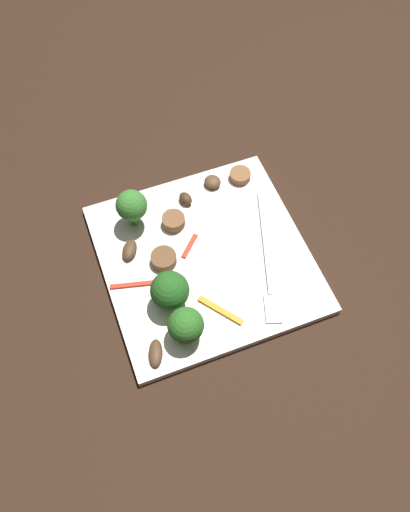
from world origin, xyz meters
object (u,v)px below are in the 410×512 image
object	(u,v)px
mushroom_3	(186,199)
pepper_strip_0	(190,246)
pepper_strip_1	(134,285)
mushroom_0	(156,353)
sausage_slice_2	(164,259)
pepper_strip_2	(220,310)
broccoli_floret_2	(170,291)
sausage_slice_0	(240,176)
broccoli_floret_0	(186,325)
mushroom_2	(212,182)
plate	(205,258)
sausage_slice_1	(174,221)
broccoli_floret_1	(131,206)
fork	(268,264)
mushroom_1	(130,250)

from	to	relation	value
mushroom_3	pepper_strip_0	world-z (taller)	mushroom_3
pepper_strip_1	mushroom_0	bearing A→B (deg)	-1.43
sausage_slice_2	pepper_strip_2	bearing A→B (deg)	25.43
broccoli_floret_2	sausage_slice_0	size ratio (longest dim) A/B	1.97
broccoli_floret_0	mushroom_3	world-z (taller)	broccoli_floret_0
broccoli_floret_2	mushroom_3	distance (m)	0.15
mushroom_2	mushroom_3	xyz separation A→B (m)	(0.01, -0.04, 0.00)
plate	sausage_slice_1	xyz separation A→B (m)	(-0.06, -0.02, 0.01)
plate	pepper_strip_1	xyz separation A→B (m)	(0.01, -0.09, 0.01)
sausage_slice_1	pepper_strip_1	distance (m)	0.10
mushroom_0	broccoli_floret_1	bearing A→B (deg)	170.48
pepper_strip_2	pepper_strip_0	bearing A→B (deg)	-177.70
plate	broccoli_floret_0	size ratio (longest dim) A/B	4.85
mushroom_0	pepper_strip_0	xyz separation A→B (m)	(-0.12, 0.08, -0.00)
fork	pepper_strip_0	distance (m)	0.10
broccoli_floret_0	pepper_strip_1	bearing A→B (deg)	-155.60
broccoli_floret_0	pepper_strip_0	world-z (taller)	broccoli_floret_0
broccoli_floret_1	broccoli_floret_2	xyz separation A→B (m)	(0.12, 0.01, -0.01)
sausage_slice_0	mushroom_1	world-z (taller)	same
sausage_slice_0	fork	bearing A→B (deg)	-8.38
broccoli_floret_1	sausage_slice_1	size ratio (longest dim) A/B	2.04
pepper_strip_1	broccoli_floret_2	bearing A→B (deg)	42.60
mushroom_0	pepper_strip_0	size ratio (longest dim) A/B	0.91
sausage_slice_0	pepper_strip_2	xyz separation A→B (m)	(0.17, -0.09, -0.00)
sausage_slice_0	mushroom_3	world-z (taller)	mushroom_3
broccoli_floret_2	pepper_strip_2	bearing A→B (deg)	58.77
broccoli_floret_1	mushroom_3	world-z (taller)	broccoli_floret_1
sausage_slice_0	mushroom_0	bearing A→B (deg)	-43.12
sausage_slice_0	pepper_strip_0	world-z (taller)	sausage_slice_0
pepper_strip_2	plate	bearing A→B (deg)	172.94
sausage_slice_0	pepper_strip_2	size ratio (longest dim) A/B	0.47
mushroom_0	mushroom_3	bearing A→B (deg)	151.22
sausage_slice_1	sausage_slice_0	bearing A→B (deg)	109.72
mushroom_0	mushroom_3	xyz separation A→B (m)	(-0.18, 0.10, 0.00)
broccoli_floret_0	plate	bearing A→B (deg)	147.85
sausage_slice_1	mushroom_0	xyz separation A→B (m)	(0.15, -0.07, -0.00)
plate	broccoli_floret_0	distance (m)	0.11
pepper_strip_2	fork	bearing A→B (deg)	115.45
broccoli_floret_2	plate	bearing A→B (deg)	127.16
broccoli_floret_1	mushroom_3	distance (m)	0.08
broccoli_floret_2	sausage_slice_1	xyz separation A→B (m)	(-0.10, 0.04, -0.02)
plate	fork	xyz separation A→B (m)	(0.04, 0.07, 0.01)
broccoli_floret_1	mushroom_1	xyz separation A→B (m)	(0.04, -0.02, -0.03)
broccoli_floret_0	mushroom_2	xyz separation A→B (m)	(-0.19, 0.10, -0.02)
broccoli_floret_1	sausage_slice_2	world-z (taller)	broccoli_floret_1
broccoli_floret_2	sausage_slice_1	world-z (taller)	broccoli_floret_2
mushroom_2	pepper_strip_2	size ratio (longest dim) A/B	0.37
mushroom_3	plate	bearing A→B (deg)	-3.63
sausage_slice_1	mushroom_2	xyz separation A→B (m)	(-0.04, 0.07, -0.00)
sausage_slice_2	mushroom_1	world-z (taller)	sausage_slice_2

